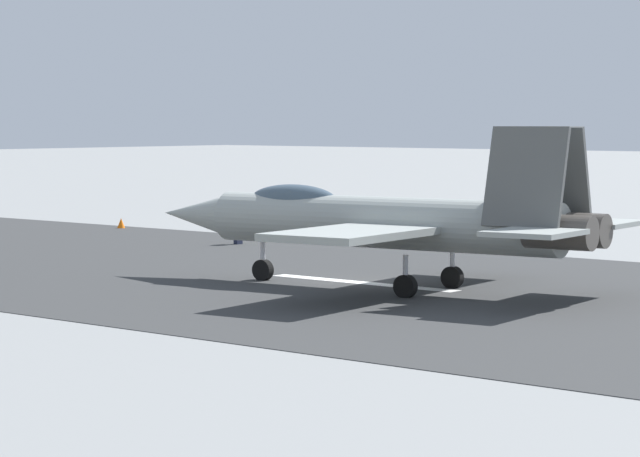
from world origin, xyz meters
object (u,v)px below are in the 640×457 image
(fighter_jet, at_px, (385,220))
(crew_person, at_px, (238,227))
(marker_cone_mid, at_px, (453,246))
(marker_cone_far, at_px, (121,223))

(fighter_jet, bearing_deg, crew_person, -31.19)
(crew_person, relative_size, marker_cone_mid, 2.93)
(crew_person, xyz_separation_m, marker_cone_far, (11.61, -3.21, -0.53))
(crew_person, bearing_deg, fighter_jet, 148.81)
(marker_cone_mid, xyz_separation_m, marker_cone_far, (21.44, 0.00, 0.00))
(crew_person, distance_m, marker_cone_mid, 10.35)
(marker_cone_far, bearing_deg, fighter_jet, 154.94)
(fighter_jet, relative_size, marker_cone_mid, 32.45)
(marker_cone_mid, bearing_deg, crew_person, 18.09)
(crew_person, distance_m, marker_cone_far, 12.05)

